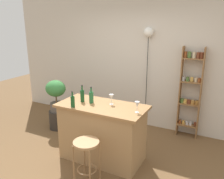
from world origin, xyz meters
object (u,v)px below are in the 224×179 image
at_px(spice_shelf, 190,91).
at_px(bottle_wine_red, 82,95).
at_px(potted_plant, 56,92).
at_px(bottle_sauce_amber, 91,97).
at_px(plant_stool, 58,119).
at_px(pendant_globe_light, 149,34).
at_px(bar_stool, 86,152).
at_px(wine_glass_center, 137,105).
at_px(wine_glass_left, 111,97).
at_px(bottle_olive_oil, 73,101).

distance_m(spice_shelf, bottle_wine_red, 2.09).
xyz_separation_m(potted_plant, bottle_sauce_amber, (1.21, -0.55, 0.24)).
height_order(plant_stool, pendant_globe_light, pendant_globe_light).
height_order(bar_stool, bottle_sauce_amber, bottle_sauce_amber).
relative_size(plant_stool, pendant_globe_light, 0.19).
relative_size(wine_glass_center, pendant_globe_light, 0.08).
bearing_deg(bar_stool, wine_glass_center, 50.88).
xyz_separation_m(bar_stool, bottle_wine_red, (-0.48, 0.64, 0.56)).
height_order(plant_stool, bottle_wine_red, bottle_wine_red).
distance_m(bottle_sauce_amber, bottle_wine_red, 0.16).
bearing_deg(wine_glass_center, bottle_sauce_amber, 176.43).
relative_size(bar_stool, bottle_sauce_amber, 2.41).
bearing_deg(wine_glass_left, wine_glass_center, -15.47).
xyz_separation_m(plant_stool, pendant_globe_light, (1.61, 0.97, 1.77)).
xyz_separation_m(wine_glass_left, pendant_globe_light, (0.08, 1.43, 0.90)).
bearing_deg(bottle_olive_oil, potted_plant, 141.42).
bearing_deg(bottle_wine_red, wine_glass_left, 12.04).
bearing_deg(spice_shelf, bottle_sauce_amber, -131.39).
bearing_deg(spice_shelf, wine_glass_center, -107.85).
xyz_separation_m(bottle_sauce_amber, wine_glass_center, (0.81, -0.05, 0.02)).
bearing_deg(pendant_globe_light, bottle_wine_red, -110.09).
bearing_deg(wine_glass_left, spice_shelf, 54.84).
xyz_separation_m(spice_shelf, potted_plant, (-2.50, -0.92, -0.13)).
bearing_deg(plant_stool, bottle_wine_red, -28.39).
height_order(spice_shelf, pendant_globe_light, pendant_globe_light).
distance_m(plant_stool, potted_plant, 0.61).
distance_m(bar_stool, pendant_globe_light, 2.63).
bearing_deg(bottle_wine_red, wine_glass_center, -1.92).
relative_size(bottle_olive_oil, pendant_globe_light, 0.12).
height_order(wine_glass_left, wine_glass_center, same).
xyz_separation_m(potted_plant, wine_glass_center, (2.01, -0.60, 0.25)).
bearing_deg(potted_plant, wine_glass_left, -16.88).
height_order(bar_stool, wine_glass_left, wine_glass_left).
height_order(potted_plant, wine_glass_center, wine_glass_center).
height_order(bottle_sauce_amber, wine_glass_left, bottle_sauce_amber).
distance_m(bottle_olive_oil, pendant_globe_light, 2.11).
height_order(bar_stool, bottle_olive_oil, bottle_olive_oil).
bearing_deg(potted_plant, pendant_globe_light, 31.10).
bearing_deg(wine_glass_left, bottle_sauce_amber, -165.19).
height_order(bottle_olive_oil, bottle_sauce_amber, bottle_sauce_amber).
bearing_deg(wine_glass_left, plant_stool, 163.12).
bearing_deg(bar_stool, plant_stool, 141.73).
relative_size(bottle_olive_oil, wine_glass_center, 1.54).
height_order(bar_stool, wine_glass_center, wine_glass_center).
distance_m(bottle_olive_oil, bottle_wine_red, 0.28).
distance_m(bar_stool, potted_plant, 1.97).
distance_m(wine_glass_center, pendant_globe_light, 1.86).
relative_size(bottle_wine_red, wine_glass_left, 1.71).
bearing_deg(bottle_olive_oil, spice_shelf, 50.77).
bearing_deg(bottle_sauce_amber, bottle_olive_oil, -116.39).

